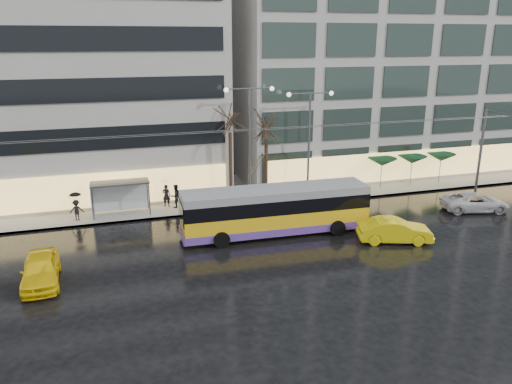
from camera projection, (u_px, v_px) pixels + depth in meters
name	position (u px, v px, depth m)	size (l,w,h in m)	color
ground	(269.00, 260.00, 29.81)	(140.00, 140.00, 0.00)	black
sidewalk	(239.00, 190.00, 43.14)	(80.00, 10.00, 0.15)	gray
kerb	(256.00, 208.00, 38.61)	(80.00, 0.10, 0.15)	slate
building_left	(2.00, 58.00, 39.38)	(34.00, 14.00, 22.00)	#A7A59F
building_right	(392.00, 39.00, 48.77)	(32.00, 14.00, 25.00)	#A7A59F
trolleybus	(275.00, 212.00, 33.31)	(12.68, 5.11, 5.84)	yellow
catenary	(247.00, 160.00, 36.09)	(42.24, 5.12, 7.00)	#595B60
bus_shelter	(115.00, 191.00, 36.64)	(4.20, 1.60, 2.51)	#595B60
street_lamp_near	(249.00, 129.00, 38.47)	(3.96, 0.36, 9.03)	#595B60
street_lamp_far	(309.00, 129.00, 39.95)	(3.96, 0.36, 8.53)	#595B60
tree_a	(230.00, 115.00, 37.91)	(3.20, 3.20, 8.40)	black
tree_b	(266.00, 122.00, 39.13)	(3.20, 3.20, 7.70)	black
parasol_a	(382.00, 162.00, 43.07)	(2.50, 2.50, 2.65)	#595B60
parasol_b	(412.00, 160.00, 43.91)	(2.50, 2.50, 2.65)	#595B60
parasol_c	(441.00, 157.00, 44.75)	(2.50, 2.50, 2.65)	#595B60
taxi_a	(41.00, 270.00, 26.74)	(1.89, 4.69, 1.60)	yellow
taxi_b	(395.00, 230.00, 32.25)	(1.65, 4.73, 1.56)	yellow
sedan_silver	(475.00, 202.00, 38.12)	(2.31, 5.01, 1.39)	silver
pedestrian_a	(166.00, 189.00, 38.43)	(1.27, 1.28, 2.19)	black
pedestrian_b	(176.00, 196.00, 38.38)	(1.09, 1.00, 1.82)	black
pedestrian_c	(76.00, 205.00, 35.59)	(0.99, 0.83, 2.11)	black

